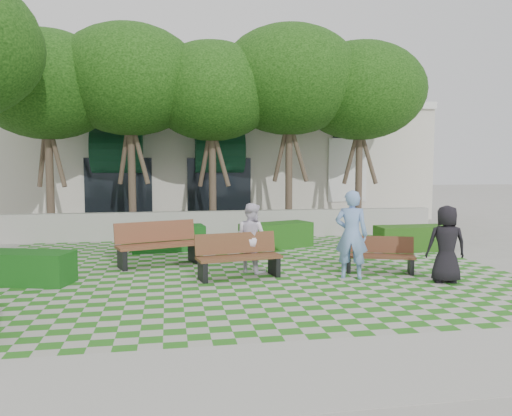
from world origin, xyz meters
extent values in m
plane|color=gray|center=(0.00, 0.00, 0.00)|extent=(90.00, 90.00, 0.00)
plane|color=#2B721E|center=(0.00, 1.00, 0.01)|extent=(12.00, 12.00, 0.00)
cube|color=#9E9B93|center=(0.00, -4.70, 0.01)|extent=(16.00, 2.00, 0.01)
cube|color=#9E9B93|center=(0.00, 6.20, 0.45)|extent=(15.00, 0.36, 0.90)
cube|color=#512D1B|center=(3.10, 0.21, 0.38)|extent=(1.61, 0.94, 0.05)
cube|color=#512D1B|center=(3.17, 0.42, 0.62)|extent=(1.49, 0.60, 0.39)
cube|color=black|center=(2.45, 0.43, 0.19)|extent=(0.22, 0.43, 0.38)
cube|color=black|center=(3.74, -0.01, 0.19)|extent=(0.22, 0.43, 0.38)
cube|color=#55321D|center=(-0.09, 0.24, 0.45)|extent=(1.88, 0.87, 0.06)
cube|color=#55321D|center=(-0.13, 0.50, 0.73)|extent=(1.81, 0.45, 0.46)
cube|color=black|center=(-0.88, 0.10, 0.22)|extent=(0.19, 0.51, 0.44)
cube|color=black|center=(0.71, 0.38, 0.22)|extent=(0.19, 0.51, 0.44)
cube|color=brown|center=(-1.80, 1.90, 0.50)|extent=(2.09, 1.22, 0.07)
cube|color=brown|center=(-1.89, 2.17, 0.80)|extent=(1.94, 0.77, 0.50)
cube|color=black|center=(-2.64, 1.62, 0.24)|extent=(0.28, 0.56, 0.49)
cube|color=black|center=(-0.96, 2.18, 0.24)|extent=(0.28, 0.56, 0.49)
cube|color=#1F4913|center=(5.23, 2.85, 0.35)|extent=(2.00, 0.80, 0.70)
cube|color=#1B4C14|center=(1.54, 3.94, 0.37)|extent=(2.26, 1.54, 0.73)
cube|color=#134717|center=(-1.59, 3.99, 0.35)|extent=(2.10, 1.04, 0.71)
cube|color=#124613|center=(-4.47, 0.51, 0.33)|extent=(2.04, 1.28, 0.66)
imported|color=#7598D5|center=(2.27, -0.18, 0.95)|extent=(0.82, 0.70, 1.90)
imported|color=black|center=(4.06, -0.89, 0.80)|extent=(0.88, 0.68, 1.61)
imported|color=white|center=(0.27, 0.81, 0.79)|extent=(0.95, 0.97, 1.57)
cylinder|color=#47382B|center=(-5.50, 7.60, 1.82)|extent=(0.26, 0.26, 3.64)
ellipsoid|color=#1E4C11|center=(-5.50, 7.60, 5.07)|extent=(4.80, 4.80, 3.60)
cylinder|color=#47382B|center=(-2.80, 7.60, 1.90)|extent=(0.26, 0.26, 3.81)
ellipsoid|color=#1E4C11|center=(-2.80, 7.60, 5.30)|extent=(5.00, 5.00, 3.75)
cylinder|color=#47382B|center=(0.00, 7.60, 1.79)|extent=(0.26, 0.26, 3.58)
ellipsoid|color=#1E4C11|center=(0.00, 7.60, 4.99)|extent=(4.60, 4.60, 3.45)
cylinder|color=#47382B|center=(2.80, 7.60, 1.96)|extent=(0.26, 0.26, 3.92)
ellipsoid|color=#1E4C11|center=(2.80, 7.60, 5.46)|extent=(5.20, 5.20, 3.90)
cylinder|color=#47382B|center=(5.50, 7.60, 1.85)|extent=(0.26, 0.26, 3.70)
ellipsoid|color=#1E4C11|center=(5.50, 7.60, 5.15)|extent=(4.80, 4.80, 3.60)
cube|color=beige|center=(1.00, 14.20, 2.50)|extent=(18.00, 8.00, 5.00)
cube|color=white|center=(1.00, 10.20, 5.00)|extent=(18.00, 0.30, 0.30)
cube|color=black|center=(6.00, 10.18, 2.20)|extent=(1.40, 0.10, 2.40)
cylinder|color=#103B25|center=(-3.50, 10.18, 3.00)|extent=(3.00, 1.80, 1.80)
cube|color=black|center=(-3.50, 10.18, 1.60)|extent=(2.60, 0.08, 2.20)
cylinder|color=#103B25|center=(0.50, 10.18, 3.00)|extent=(3.00, 1.80, 1.80)
cube|color=black|center=(0.50, 10.18, 1.60)|extent=(2.60, 0.08, 2.20)
camera|label=1|loc=(-1.56, -10.20, 2.44)|focal=35.00mm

